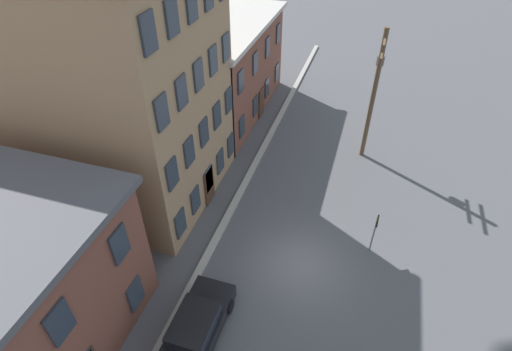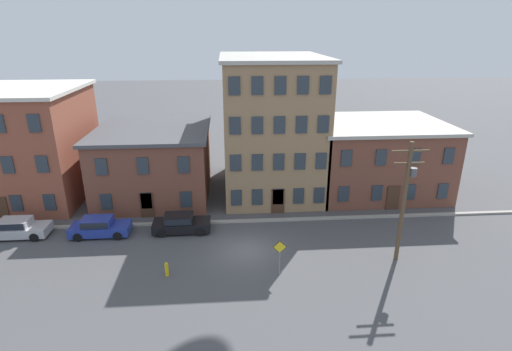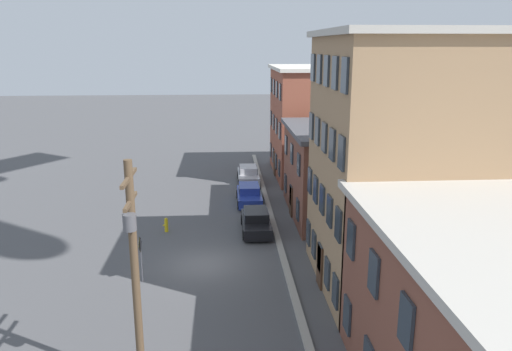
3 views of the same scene
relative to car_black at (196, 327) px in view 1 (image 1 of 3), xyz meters
name	(u,v)px [view 1 (image 1 of 3)]	position (x,y,z in m)	size (l,w,h in m)	color
ground_plane	(300,264)	(4.94, -3.24, -0.75)	(200.00, 200.00, 0.00)	#4C4C4F
kerb_strip	(214,242)	(4.94, 1.26, -0.67)	(56.00, 0.36, 0.16)	#9E998E
apartment_far	(94,85)	(7.91, 8.69, 5.57)	(9.30, 12.37, 12.61)	#9E7A56
apartment_annex	(200,66)	(17.93, 7.48, 2.61)	(12.20, 9.95, 6.70)	brown
car_black	(196,327)	(0.00, 0.00, 0.00)	(4.40, 1.92, 1.43)	black
caution_sign	(376,227)	(6.86, -6.37, 0.89)	(0.86, 0.08, 2.49)	slate
utility_pole	(375,89)	(15.13, -5.12, 3.95)	(2.40, 0.44, 8.35)	brown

